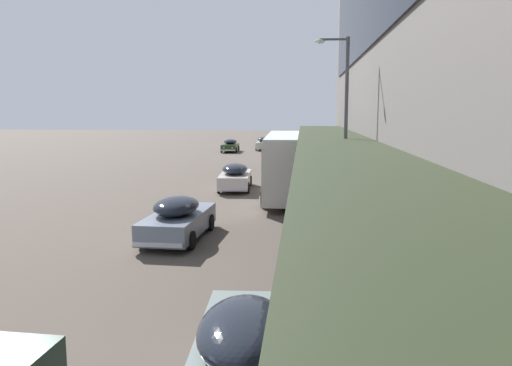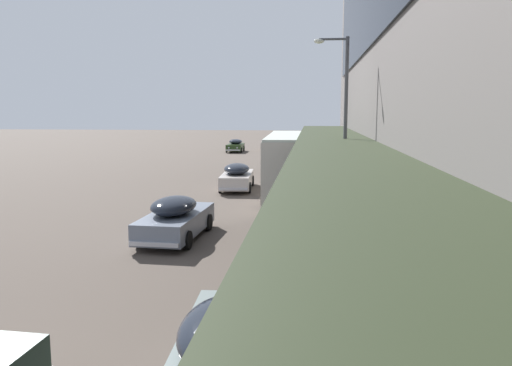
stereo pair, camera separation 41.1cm
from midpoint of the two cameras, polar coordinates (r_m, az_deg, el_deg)
The scene contains 10 objects.
transit_bus_kerbside_front at distance 27.40m, azimuth 4.47°, elevation 2.49°, with size 3.00×10.88×3.42m.
sedan_oncoming_front at distance 58.30m, azimuth -2.16°, elevation 4.30°, with size 1.92×4.44×1.48m.
sedan_oncoming_rear at distance 8.34m, azimuth -1.88°, elevation -19.21°, with size 1.90×4.78×1.66m.
sedan_trailing_mid at distance 18.56m, azimuth -8.56°, elevation -3.96°, with size 2.09×4.80×1.59m.
sedan_lead_near at distance 61.24m, azimuth 1.72°, elevation 4.54°, with size 1.89×4.75×1.62m.
sedan_far_back at distance 63.30m, azimuth 5.14°, elevation 4.58°, with size 1.92×4.43×1.49m.
sedan_trailing_near at distance 29.99m, azimuth -1.80°, elevation 0.74°, with size 2.05×4.97×1.59m.
vw_van at distance 43.42m, azimuth 4.83°, elevation 3.44°, with size 2.02×4.61×1.96m.
pedestrian_at_kerb at distance 8.84m, azimuth 21.20°, elevation -15.47°, with size 0.37×0.58×1.86m.
street_lamp at distance 22.18m, azimuth 10.33°, elevation 7.80°, with size 1.50×0.28×7.66m.
Camera 2 is at (5.40, -5.79, 4.64)m, focal length 35.00 mm.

